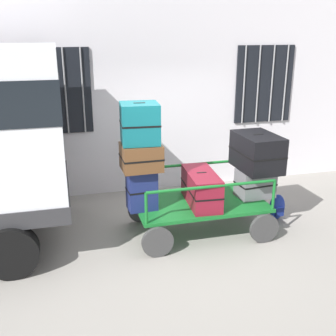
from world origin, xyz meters
TOP-DOWN VIEW (x-y plane):
  - ground_plane at (0.00, 0.00)m, footprint 40.00×40.00m
  - building_wall at (0.00, 2.25)m, footprint 12.00×0.38m
  - luggage_cart at (0.22, 0.10)m, footprint 2.08×1.21m
  - cart_railing at (0.22, 0.10)m, footprint 1.96×1.07m
  - suitcase_left_bottom at (-0.70, 0.09)m, footprint 0.45×0.34m
  - suitcase_left_middle at (-0.70, 0.08)m, footprint 0.58×0.50m
  - suitcase_left_top at (-0.70, 0.13)m, footprint 0.57×0.55m
  - suitcase_midleft_bottom at (0.22, 0.07)m, footprint 0.49×1.01m
  - suitcase_center_bottom at (1.13, 0.10)m, footprint 0.61×0.43m
  - suitcase_center_middle at (1.13, 0.12)m, footprint 0.60×0.87m
  - backpack at (1.62, 0.20)m, footprint 0.27×0.22m

SIDE VIEW (x-z plane):
  - ground_plane at x=0.00m, z-range 0.00..0.00m
  - backpack at x=1.62m, z-range 0.00..0.44m
  - luggage_cart at x=0.22m, z-range 0.15..0.65m
  - suitcase_center_bottom at x=1.13m, z-range 0.50..0.95m
  - suitcase_midleft_bottom at x=0.22m, z-range 0.50..1.00m
  - suitcase_left_bottom at x=-0.70m, z-range 0.50..1.12m
  - cart_railing at x=0.22m, z-range 0.65..1.12m
  - suitcase_center_middle at x=1.13m, z-range 0.95..1.52m
  - suitcase_left_middle at x=-0.70m, z-range 1.12..1.50m
  - suitcase_left_top at x=-0.70m, z-range 1.50..2.08m
  - building_wall at x=0.00m, z-range 0.00..5.00m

